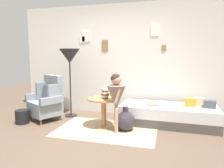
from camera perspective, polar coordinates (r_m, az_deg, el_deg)
name	(u,v)px	position (r m, az deg, el deg)	size (l,w,h in m)	color
ground_plane	(87,144)	(3.50, -6.73, -15.93)	(12.00, 12.00, 0.00)	brown
gallery_wall	(117,60)	(5.06, 1.33, 6.61)	(4.80, 0.12, 2.60)	silver
rug	(106,130)	(4.05, -1.52, -12.41)	(1.86, 1.21, 0.01)	tan
armchair	(47,100)	(4.81, -17.18, -4.16)	(0.90, 0.83, 0.97)	olive
daybed	(168,115)	(4.46, 15.01, -8.14)	(1.93, 0.86, 0.40)	#4C4742
pillow_head	(210,104)	(4.44, 25.14, -5.05)	(0.21, 0.12, 0.15)	#474C56
pillow_mid	(200,102)	(4.56, 22.78, -4.49)	(0.18, 0.12, 0.17)	beige
pillow_back	(190,102)	(4.43, 20.57, -4.73)	(0.20, 0.12, 0.17)	orange
side_table	(104,106)	(4.10, -2.28, -6.08)	(0.62, 0.62, 0.58)	tan
vase_striped	(105,93)	(4.00, -1.88, -2.52)	(0.16, 0.16, 0.25)	brown
floor_lamp	(70,58)	(4.86, -11.49, 6.97)	(0.46, 0.46, 1.55)	black
person_child	(116,95)	(3.78, 1.15, -3.09)	(0.34, 0.34, 1.09)	tan
book_on_daybed	(152,105)	(4.35, 10.97, -5.53)	(0.22, 0.16, 0.03)	tan
demijohn_near	(125,121)	(3.99, 3.69, -9.93)	(0.37, 0.37, 0.46)	#332D38
magazine_basket	(22,117)	(4.78, -23.27, -8.20)	(0.28, 0.28, 0.28)	black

